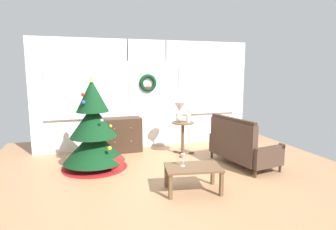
{
  "coord_description": "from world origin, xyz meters",
  "views": [
    {
      "loc": [
        -1.51,
        -4.54,
        1.83
      ],
      "look_at": [
        0.05,
        0.55,
        1.0
      ],
      "focal_mm": 30.28,
      "sensor_mm": 36.0,
      "label": 1
    }
  ],
  "objects_px": {
    "settee_sofa": "(240,147)",
    "coffee_table": "(193,170)",
    "gift_box": "(117,163)",
    "christmas_tree": "(94,134)",
    "dresser_cabinet": "(121,135)",
    "table_lamp": "(180,109)",
    "flower_vase": "(188,117)",
    "side_table": "(183,132)",
    "wine_glass": "(183,157)"
  },
  "relations": [
    {
      "from": "settee_sofa",
      "to": "coffee_table",
      "type": "xyz_separation_m",
      "value": [
        -1.33,
        -0.87,
        -0.04
      ]
    },
    {
      "from": "coffee_table",
      "to": "gift_box",
      "type": "distance_m",
      "value": 1.66
    },
    {
      "from": "christmas_tree",
      "to": "settee_sofa",
      "type": "bearing_deg",
      "value": -14.38
    },
    {
      "from": "dresser_cabinet",
      "to": "coffee_table",
      "type": "xyz_separation_m",
      "value": [
        0.75,
        -2.5,
        -0.05
      ]
    },
    {
      "from": "christmas_tree",
      "to": "table_lamp",
      "type": "bearing_deg",
      "value": 10.53
    },
    {
      "from": "christmas_tree",
      "to": "flower_vase",
      "type": "xyz_separation_m",
      "value": [
        2.0,
        0.24,
        0.19
      ]
    },
    {
      "from": "dresser_cabinet",
      "to": "gift_box",
      "type": "bearing_deg",
      "value": -101.91
    },
    {
      "from": "christmas_tree",
      "to": "settee_sofa",
      "type": "relative_size",
      "value": 1.17
    },
    {
      "from": "coffee_table",
      "to": "settee_sofa",
      "type": "bearing_deg",
      "value": 33.22
    },
    {
      "from": "side_table",
      "to": "table_lamp",
      "type": "bearing_deg",
      "value": 146.31
    },
    {
      "from": "gift_box",
      "to": "christmas_tree",
      "type": "bearing_deg",
      "value": 147.09
    },
    {
      "from": "dresser_cabinet",
      "to": "wine_glass",
      "type": "distance_m",
      "value": 2.51
    },
    {
      "from": "side_table",
      "to": "settee_sofa",
      "type": "bearing_deg",
      "value": -50.77
    },
    {
      "from": "wine_glass",
      "to": "side_table",
      "type": "bearing_deg",
      "value": 70.11
    },
    {
      "from": "christmas_tree",
      "to": "dresser_cabinet",
      "type": "height_order",
      "value": "christmas_tree"
    },
    {
      "from": "christmas_tree",
      "to": "gift_box",
      "type": "height_order",
      "value": "christmas_tree"
    },
    {
      "from": "dresser_cabinet",
      "to": "side_table",
      "type": "xyz_separation_m",
      "value": [
        1.26,
        -0.63,
        0.12
      ]
    },
    {
      "from": "side_table",
      "to": "christmas_tree",
      "type": "bearing_deg",
      "value": -170.97
    },
    {
      "from": "dresser_cabinet",
      "to": "flower_vase",
      "type": "bearing_deg",
      "value": -26.9
    },
    {
      "from": "table_lamp",
      "to": "christmas_tree",
      "type": "bearing_deg",
      "value": -169.47
    },
    {
      "from": "table_lamp",
      "to": "wine_glass",
      "type": "height_order",
      "value": "table_lamp"
    },
    {
      "from": "settee_sofa",
      "to": "gift_box",
      "type": "relative_size",
      "value": 6.33
    },
    {
      "from": "settee_sofa",
      "to": "side_table",
      "type": "xyz_separation_m",
      "value": [
        -0.81,
        1.0,
        0.14
      ]
    },
    {
      "from": "dresser_cabinet",
      "to": "table_lamp",
      "type": "relative_size",
      "value": 2.08
    },
    {
      "from": "christmas_tree",
      "to": "side_table",
      "type": "height_order",
      "value": "christmas_tree"
    },
    {
      "from": "christmas_tree",
      "to": "coffee_table",
      "type": "height_order",
      "value": "christmas_tree"
    },
    {
      "from": "settee_sofa",
      "to": "flower_vase",
      "type": "relative_size",
      "value": 4.28
    },
    {
      "from": "table_lamp",
      "to": "flower_vase",
      "type": "height_order",
      "value": "table_lamp"
    },
    {
      "from": "coffee_table",
      "to": "wine_glass",
      "type": "distance_m",
      "value": 0.25
    },
    {
      "from": "flower_vase",
      "to": "side_table",
      "type": "bearing_deg",
      "value": 149.04
    },
    {
      "from": "settee_sofa",
      "to": "side_table",
      "type": "relative_size",
      "value": 2.06
    },
    {
      "from": "dresser_cabinet",
      "to": "side_table",
      "type": "bearing_deg",
      "value": -26.57
    },
    {
      "from": "side_table",
      "to": "dresser_cabinet",
      "type": "bearing_deg",
      "value": 153.43
    },
    {
      "from": "christmas_tree",
      "to": "dresser_cabinet",
      "type": "bearing_deg",
      "value": 55.66
    },
    {
      "from": "side_table",
      "to": "coffee_table",
      "type": "xyz_separation_m",
      "value": [
        -0.51,
        -1.87,
        -0.18
      ]
    },
    {
      "from": "table_lamp",
      "to": "gift_box",
      "type": "bearing_deg",
      "value": -157.79
    },
    {
      "from": "side_table",
      "to": "gift_box",
      "type": "relative_size",
      "value": 3.08
    },
    {
      "from": "christmas_tree",
      "to": "wine_glass",
      "type": "bearing_deg",
      "value": -50.35
    },
    {
      "from": "settee_sofa",
      "to": "gift_box",
      "type": "distance_m",
      "value": 2.38
    },
    {
      "from": "christmas_tree",
      "to": "flower_vase",
      "type": "relative_size",
      "value": 5.0
    },
    {
      "from": "coffee_table",
      "to": "dresser_cabinet",
      "type": "bearing_deg",
      "value": 106.66
    },
    {
      "from": "settee_sofa",
      "to": "flower_vase",
      "type": "distance_m",
      "value": 1.27
    },
    {
      "from": "dresser_cabinet",
      "to": "flower_vase",
      "type": "height_order",
      "value": "flower_vase"
    },
    {
      "from": "wine_glass",
      "to": "settee_sofa",
      "type": "bearing_deg",
      "value": 28.82
    },
    {
      "from": "dresser_cabinet",
      "to": "gift_box",
      "type": "relative_size",
      "value": 3.87
    },
    {
      "from": "christmas_tree",
      "to": "side_table",
      "type": "xyz_separation_m",
      "value": [
        1.9,
        0.3,
        -0.14
      ]
    },
    {
      "from": "flower_vase",
      "to": "gift_box",
      "type": "relative_size",
      "value": 1.48
    },
    {
      "from": "settee_sofa",
      "to": "coffee_table",
      "type": "distance_m",
      "value": 1.59
    },
    {
      "from": "christmas_tree",
      "to": "gift_box",
      "type": "distance_m",
      "value": 0.71
    },
    {
      "from": "coffee_table",
      "to": "side_table",
      "type": "bearing_deg",
      "value": 74.61
    }
  ]
}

